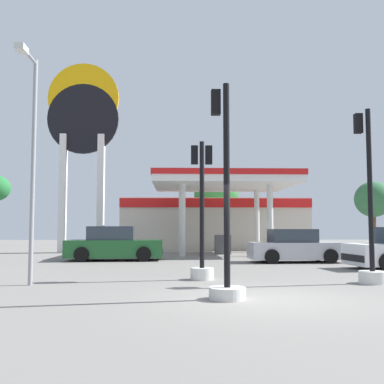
% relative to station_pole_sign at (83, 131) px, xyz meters
% --- Properties ---
extents(ground_plane, '(90.00, 90.00, 0.00)m').
position_rel_station_pole_sign_xyz_m(ground_plane, '(7.68, -18.23, -7.50)').
color(ground_plane, slate).
rests_on(ground_plane, ground).
extents(gas_station, '(12.80, 13.21, 4.51)m').
position_rel_station_pole_sign_xyz_m(gas_station, '(8.49, 3.84, -5.43)').
color(gas_station, beige).
rests_on(gas_station, ground).
extents(station_pole_sign, '(4.39, 0.56, 11.79)m').
position_rel_station_pole_sign_xyz_m(station_pole_sign, '(0.00, 0.00, 0.00)').
color(station_pole_sign, white).
rests_on(station_pole_sign, ground).
extents(car_0, '(4.14, 1.95, 1.47)m').
position_rel_station_pole_sign_xyz_m(car_0, '(11.08, -8.04, -6.83)').
color(car_0, black).
rests_on(car_0, ground).
extents(car_1, '(4.54, 2.22, 1.59)m').
position_rel_station_pole_sign_xyz_m(car_1, '(2.89, -6.63, -6.78)').
color(car_1, black).
rests_on(car_1, ground).
extents(traffic_signal_0, '(0.80, 0.80, 4.78)m').
position_rel_station_pole_sign_xyz_m(traffic_signal_0, '(6.86, -18.24, -6.14)').
color(traffic_signal_0, silver).
rests_on(traffic_signal_0, ground).
extents(traffic_signal_1, '(0.75, 0.75, 4.93)m').
position_rel_station_pole_sign_xyz_m(traffic_signal_1, '(11.22, -15.62, -6.16)').
color(traffic_signal_1, silver).
rests_on(traffic_signal_1, ground).
extents(traffic_signal_2, '(0.69, 0.70, 4.16)m').
position_rel_station_pole_sign_xyz_m(traffic_signal_2, '(6.56, -14.49, -6.03)').
color(traffic_signal_2, silver).
rests_on(traffic_signal_2, ground).
extents(tree_1, '(3.63, 3.63, 5.91)m').
position_rel_station_pole_sign_xyz_m(tree_1, '(9.11, 8.89, -3.26)').
color(tree_1, brown).
rests_on(tree_1, ground).
extents(tree_2, '(3.18, 3.18, 5.47)m').
position_rel_station_pole_sign_xyz_m(tree_2, '(22.87, 10.49, -3.59)').
color(tree_2, brown).
rests_on(tree_2, ground).
extents(corner_streetlamp, '(0.24, 1.48, 6.23)m').
position_rel_station_pole_sign_xyz_m(corner_streetlamp, '(1.84, -15.87, -3.70)').
color(corner_streetlamp, gray).
rests_on(corner_streetlamp, ground).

